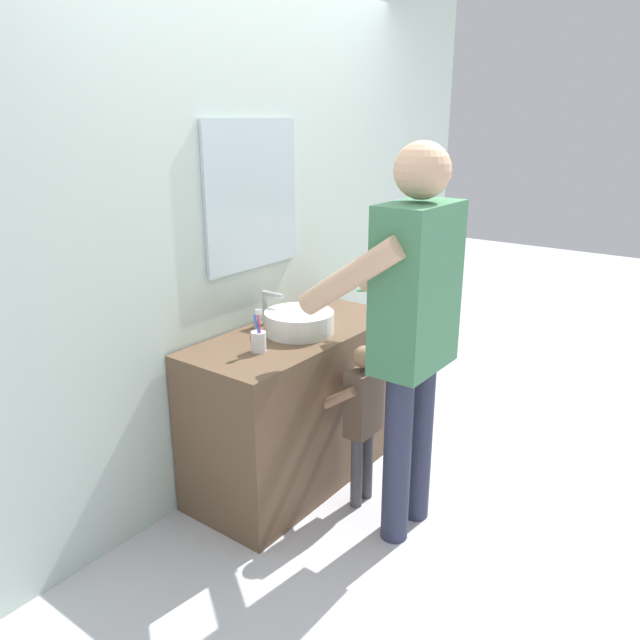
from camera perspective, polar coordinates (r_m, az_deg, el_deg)
ground_plane at (r=3.33m, az=2.15°, el=-15.59°), size 14.00×14.00×0.00m
back_wall at (r=3.20m, az=-6.84°, el=9.06°), size 4.40×0.10×2.70m
vanity_cabinet at (r=3.28m, az=-2.12°, el=-7.87°), size 1.22×0.54×0.82m
sink_basin at (r=3.09m, az=-1.93°, el=-0.17°), size 0.35×0.35×0.11m
faucet at (r=3.22m, az=-4.89°, el=0.95°), size 0.18×0.14×0.18m
toothbrush_cup at (r=2.86m, az=-5.66°, el=-1.88°), size 0.07×0.07×0.21m
child_toddler at (r=3.03m, az=3.86°, el=-8.35°), size 0.26×0.26×0.84m
adult_parent at (r=2.67m, az=8.42°, el=0.71°), size 0.55×0.57×1.77m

